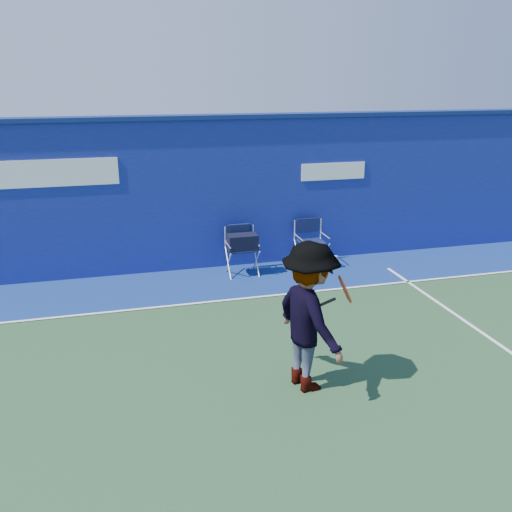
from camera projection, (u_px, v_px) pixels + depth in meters
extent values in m
plane|color=#254628|center=(205.00, 411.00, 6.45)|extent=(80.00, 80.00, 0.00)
cube|color=navy|center=(159.00, 197.00, 10.75)|extent=(24.00, 0.40, 3.00)
cube|color=navy|center=(155.00, 118.00, 10.26)|extent=(24.00, 0.50, 0.08)
cube|color=white|center=(333.00, 171.00, 11.29)|extent=(1.40, 0.02, 0.35)
cube|color=navy|center=(169.00, 287.00, 10.21)|extent=(24.00, 1.80, 0.01)
cube|color=white|center=(174.00, 305.00, 9.38)|extent=(24.00, 0.06, 0.01)
cube|color=#10163D|center=(242.00, 249.00, 10.72)|extent=(0.51, 0.43, 0.03)
cube|color=silver|center=(239.00, 236.00, 10.89)|extent=(0.58, 0.03, 0.42)
cube|color=#10163D|center=(239.00, 232.00, 10.86)|extent=(0.51, 0.03, 0.29)
cube|color=black|center=(242.00, 242.00, 10.64)|extent=(0.58, 0.34, 0.31)
cube|color=#10163D|center=(239.00, 230.00, 10.85)|extent=(0.42, 0.06, 0.23)
cube|color=#10163D|center=(312.00, 242.00, 11.19)|extent=(0.51, 0.43, 0.03)
cube|color=silver|center=(308.00, 229.00, 11.36)|extent=(0.58, 0.03, 0.42)
cube|color=#10163D|center=(308.00, 225.00, 11.33)|extent=(0.51, 0.03, 0.30)
cylinder|color=white|center=(336.00, 262.00, 11.20)|extent=(0.07, 0.07, 0.27)
imported|color=#EA4738|center=(309.00, 317.00, 6.69)|extent=(0.98, 1.37, 1.93)
torus|color=#C13B19|center=(345.00, 289.00, 6.56)|extent=(0.25, 0.40, 0.35)
cylinder|color=gray|center=(345.00, 289.00, 6.56)|extent=(0.19, 0.33, 0.29)
cylinder|color=black|center=(323.00, 304.00, 6.47)|extent=(0.33, 0.10, 0.17)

